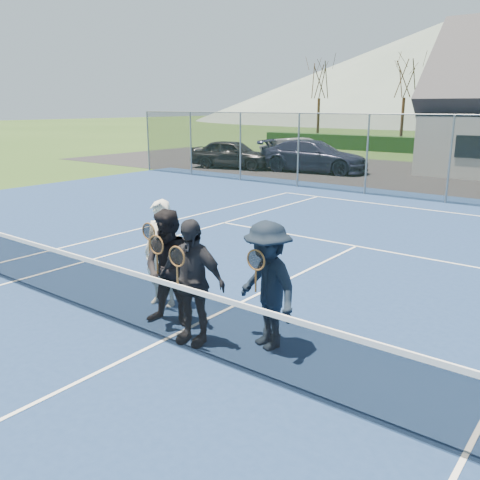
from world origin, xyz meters
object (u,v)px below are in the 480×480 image
at_px(tennis_net, 161,307).
at_px(player_c, 191,282).
at_px(player_d, 267,285).
at_px(player_a, 162,253).
at_px(car_c, 313,156).
at_px(car_a, 233,154).
at_px(car_b, 300,154).
at_px(player_b, 171,268).

relative_size(tennis_net, player_c, 6.49).
relative_size(player_c, player_d, 1.00).
bearing_deg(player_a, player_d, -5.17).
bearing_deg(car_c, car_a, 98.02).
relative_size(car_a, tennis_net, 0.39).
height_order(car_b, player_b, player_b).
bearing_deg(player_a, car_a, 125.03).
relative_size(car_a, player_d, 2.50).
bearing_deg(player_d, player_c, -150.97).
relative_size(tennis_net, player_b, 6.49).
height_order(car_b, player_c, player_c).
relative_size(player_b, player_c, 1.00).
relative_size(car_a, player_a, 2.50).
height_order(car_a, player_b, player_b).
xyz_separation_m(player_b, player_d, (1.58, 0.27, -0.00)).
height_order(car_a, car_b, car_b).
xyz_separation_m(car_a, tennis_net, (12.20, -16.98, -0.23)).
xyz_separation_m(player_a, player_d, (2.27, -0.21, -0.00)).
xyz_separation_m(player_c, player_d, (0.93, 0.52, -0.00)).
relative_size(car_a, player_c, 2.50).
bearing_deg(tennis_net, car_c, 113.59).
height_order(car_a, tennis_net, car_a).
bearing_deg(car_c, tennis_net, -165.24).
distance_m(car_a, player_b, 20.30).
relative_size(car_a, player_b, 2.50).
height_order(car_a, player_d, player_d).
bearing_deg(car_a, car_b, -67.34).
xyz_separation_m(car_a, car_c, (4.23, 1.28, 0.04)).
xyz_separation_m(car_b, player_d, (10.56, -18.36, 0.13)).
height_order(car_b, player_d, player_d).
height_order(car_c, player_a, player_a).
bearing_deg(player_a, car_c, 111.98).
bearing_deg(player_a, player_c, -28.33).
xyz_separation_m(car_c, tennis_net, (7.97, -18.26, -0.26)).
distance_m(car_a, player_d, 21.05).
height_order(player_b, player_d, same).
height_order(player_b, player_c, same).
bearing_deg(tennis_net, player_b, 121.22).
bearing_deg(player_d, player_b, -170.13).
relative_size(tennis_net, player_d, 6.49).
height_order(car_a, player_a, player_a).
distance_m(car_a, car_b, 3.63).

